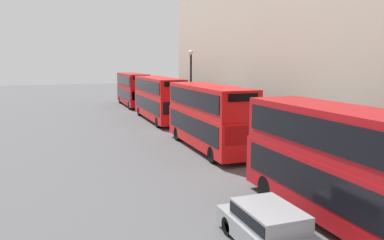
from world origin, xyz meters
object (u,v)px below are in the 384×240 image
(pedestrian, at_px, (292,153))
(bus_third_in_queue, at_px, (158,97))
(bus_second_in_queue, at_px, (208,114))
(car_dark_sedan, at_px, (270,227))
(bus_leading, at_px, (355,166))
(bus_trailing, at_px, (133,88))

(pedestrian, bearing_deg, bus_third_in_queue, 98.66)
(bus_second_in_queue, height_order, car_dark_sedan, bus_second_in_queue)
(bus_leading, bearing_deg, car_dark_sedan, -177.59)
(car_dark_sedan, bearing_deg, bus_trailing, 85.22)
(bus_second_in_queue, distance_m, bus_trailing, 27.18)
(bus_leading, height_order, pedestrian, bus_leading)
(bus_second_in_queue, relative_size, pedestrian, 5.95)
(bus_leading, bearing_deg, bus_trailing, 90.00)
(bus_leading, bearing_deg, bus_third_in_queue, 90.00)
(pedestrian, bearing_deg, car_dark_sedan, -128.24)
(car_dark_sedan, bearing_deg, bus_leading, 2.41)
(bus_second_in_queue, bearing_deg, bus_third_in_queue, 90.00)
(bus_leading, height_order, bus_third_in_queue, bus_third_in_queue)
(bus_leading, height_order, bus_second_in_queue, bus_second_in_queue)
(bus_leading, relative_size, car_dark_sedan, 2.52)
(car_dark_sedan, bearing_deg, pedestrian, 51.76)
(bus_second_in_queue, height_order, pedestrian, bus_second_in_queue)
(bus_third_in_queue, bearing_deg, bus_second_in_queue, -90.00)
(bus_second_in_queue, distance_m, car_dark_sedan, 14.04)
(car_dark_sedan, distance_m, pedestrian, 10.15)
(bus_leading, relative_size, bus_third_in_queue, 0.96)
(bus_leading, xyz_separation_m, bus_trailing, (0.00, 40.56, 0.04))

